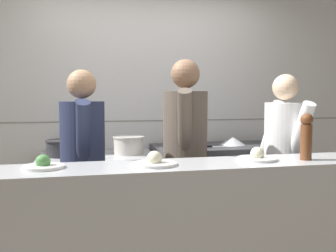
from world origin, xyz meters
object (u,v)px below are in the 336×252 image
at_px(oven_range, 98,201).
at_px(sauce_pot, 129,145).
at_px(chefs_knife, 215,147).
at_px(chef_sous, 185,156).
at_px(plated_dish_main, 43,165).
at_px(plated_dish_dessert, 257,157).
at_px(pepper_mill, 306,135).
at_px(chef_head_cook, 83,166).
at_px(mixing_bowl_steel, 233,141).
at_px(chef_line, 284,161).
at_px(plated_dish_appetiser, 155,162).
at_px(stock_pot, 63,147).

relative_size(oven_range, sauce_pot, 3.64).
xyz_separation_m(chefs_knife, chef_sous, (-0.47, -0.60, 0.02)).
bearing_deg(plated_dish_main, oven_range, 73.43).
bearing_deg(plated_dish_dessert, chef_sous, 120.47).
bearing_deg(plated_dish_main, pepper_mill, -2.90).
height_order(oven_range, chef_head_cook, chef_head_cook).
bearing_deg(oven_range, plated_dish_main, -106.57).
bearing_deg(plated_dish_main, sauce_pot, 62.39).
bearing_deg(mixing_bowl_steel, chef_line, -81.42).
relative_size(chefs_knife, plated_dish_appetiser, 1.30).
bearing_deg(chef_sous, plated_dish_dessert, -43.11).
height_order(plated_dish_appetiser, chef_line, chef_line).
relative_size(chef_head_cook, chef_line, 1.01).
relative_size(mixing_bowl_steel, chef_sous, 0.15).
relative_size(stock_pot, sauce_pot, 1.05).
xyz_separation_m(pepper_mill, chef_sous, (-0.65, 0.63, -0.21)).
bearing_deg(plated_dish_appetiser, oven_range, 101.74).
relative_size(sauce_pot, plated_dish_main, 1.21).
distance_m(sauce_pot, chef_head_cook, 0.84).
xyz_separation_m(plated_dish_appetiser, chef_sous, (0.36, 0.61, -0.07)).
relative_size(oven_range, stock_pot, 3.47).
xyz_separation_m(plated_dish_main, plated_dish_dessert, (1.35, -0.02, 0.00)).
height_order(stock_pot, plated_dish_appetiser, plated_dish_appetiser).
height_order(mixing_bowl_steel, chefs_knife, mixing_bowl_steel).
xyz_separation_m(oven_range, mixing_bowl_steel, (1.35, 0.03, 0.53)).
relative_size(chefs_knife, chef_head_cook, 0.22).
distance_m(plated_dish_dessert, chef_sous, 0.66).
bearing_deg(plated_dish_main, mixing_bowl_steel, 37.00).
relative_size(chefs_knife, plated_dish_main, 1.45).
xyz_separation_m(plated_dish_dessert, chef_head_cook, (-1.11, 0.58, -0.12)).
height_order(chefs_knife, plated_dish_appetiser, plated_dish_appetiser).
bearing_deg(chef_line, sauce_pot, 140.98).
xyz_separation_m(stock_pot, chef_line, (1.77, -0.77, -0.06)).
height_order(mixing_bowl_steel, plated_dish_dessert, plated_dish_dessert).
bearing_deg(mixing_bowl_steel, chefs_knife, -148.32).
height_order(stock_pot, sauce_pot, sauce_pot).
distance_m(mixing_bowl_steel, chef_line, 0.81).
bearing_deg(chef_line, oven_range, 146.74).
bearing_deg(stock_pot, chef_sous, -37.48).
height_order(sauce_pot, mixing_bowl_steel, sauce_pot).
relative_size(stock_pot, mixing_bowl_steel, 1.22).
xyz_separation_m(oven_range, plated_dish_main, (-0.38, -1.27, 0.58)).
xyz_separation_m(plated_dish_dessert, pepper_mill, (0.32, -0.07, 0.14)).
relative_size(chefs_knife, plated_dish_dessert, 1.34).
bearing_deg(plated_dish_dessert, mixing_bowl_steel, 74.14).
xyz_separation_m(sauce_pot, plated_dish_dessert, (0.68, -1.29, 0.06)).
height_order(oven_range, mixing_bowl_steel, mixing_bowl_steel).
height_order(mixing_bowl_steel, plated_dish_main, plated_dish_main).
height_order(chefs_knife, chef_head_cook, chef_head_cook).
distance_m(stock_pot, chef_head_cook, 0.73).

